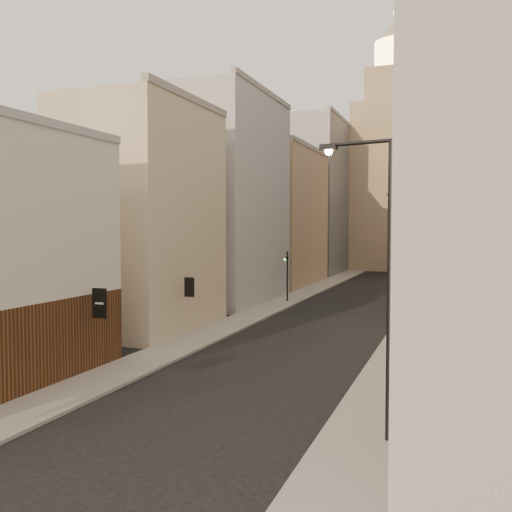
{
  "coord_description": "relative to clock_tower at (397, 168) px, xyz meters",
  "views": [
    {
      "loc": [
        9.55,
        -9.91,
        7.42
      ],
      "look_at": [
        -0.02,
        16.78,
        5.95
      ],
      "focal_mm": 40.0,
      "sensor_mm": 36.0,
      "label": 1
    }
  ],
  "objects": [
    {
      "name": "sidewalk_left",
      "position": [
        -5.5,
        -37.0,
        -17.56
      ],
      "size": [
        3.0,
        140.0,
        0.15
      ],
      "primitive_type": "cube",
      "color": "gray",
      "rests_on": "ground"
    },
    {
      "name": "sidewalk_right",
      "position": [
        7.5,
        -37.0,
        -17.56
      ],
      "size": [
        3.0,
        140.0,
        0.15
      ],
      "primitive_type": "cube",
      "color": "gray",
      "rests_on": "ground"
    },
    {
      "name": "left_bldg_beige",
      "position": [
        -11.0,
        -66.0,
        -9.63
      ],
      "size": [
        8.0,
        12.0,
        16.0
      ],
      "primitive_type": "cube",
      "color": "tan",
      "rests_on": "ground"
    },
    {
      "name": "left_bldg_grey",
      "position": [
        -11.0,
        -50.0,
        -7.63
      ],
      "size": [
        8.0,
        16.0,
        20.0
      ],
      "primitive_type": "cube",
      "color": "gray",
      "rests_on": "ground"
    },
    {
      "name": "left_bldg_tan",
      "position": [
        -11.0,
        -32.0,
        -9.13
      ],
      "size": [
        8.0,
        18.0,
        17.0
      ],
      "primitive_type": "cube",
      "color": "#92785A",
      "rests_on": "ground"
    },
    {
      "name": "left_bldg_wingrid",
      "position": [
        -11.0,
        -12.0,
        -5.63
      ],
      "size": [
        8.0,
        20.0,
        24.0
      ],
      "primitive_type": "cube",
      "color": "gray",
      "rests_on": "ground"
    },
    {
      "name": "right_bldg_beige",
      "position": [
        13.0,
        -62.0,
        -7.63
      ],
      "size": [
        8.0,
        16.0,
        20.0
      ],
      "primitive_type": "cube",
      "color": "tan",
      "rests_on": "ground"
    },
    {
      "name": "right_bldg_wingrid",
      "position": [
        13.0,
        -42.0,
        -4.63
      ],
      "size": [
        8.0,
        20.0,
        26.0
      ],
      "primitive_type": "cube",
      "color": "gray",
      "rests_on": "ground"
    },
    {
      "name": "clock_tower",
      "position": [
        0.0,
        0.0,
        0.0
      ],
      "size": [
        14.0,
        14.0,
        44.9
      ],
      "color": "#92785A",
      "rests_on": "ground"
    },
    {
      "name": "white_tower",
      "position": [
        11.0,
        -14.0,
        0.97
      ],
      "size": [
        8.0,
        8.0,
        41.5
      ],
      "color": "silver",
      "rests_on": "ground"
    },
    {
      "name": "streetlamp_near",
      "position": [
        8.11,
        -82.39,
        -11.72
      ],
      "size": [
        2.69,
        0.76,
        10.35
      ],
      "rotation": [
        0.0,
        0.0,
        -0.2
      ],
      "color": "black",
      "rests_on": "ground"
    },
    {
      "name": "streetlamp_mid",
      "position": [
        7.92,
        -61.81,
        -12.09
      ],
      "size": [
        2.55,
        0.31,
        9.71
      ],
      "rotation": [
        0.0,
        0.0,
        -0.04
      ],
      "color": "black",
      "rests_on": "ground"
    },
    {
      "name": "streetlamp_far",
      "position": [
        7.38,
        -41.36,
        -11.95
      ],
      "size": [
        2.53,
        0.96,
        9.95
      ],
      "rotation": [
        0.0,
        0.0,
        0.3
      ],
      "color": "black",
      "rests_on": "ground"
    },
    {
      "name": "traffic_light_left",
      "position": [
        -5.23,
        -48.84,
        -13.95
      ],
      "size": [
        0.63,
        0.59,
        5.0
      ],
      "rotation": [
        0.0,
        0.0,
        2.77
      ],
      "color": "black",
      "rests_on": "ground"
    }
  ]
}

